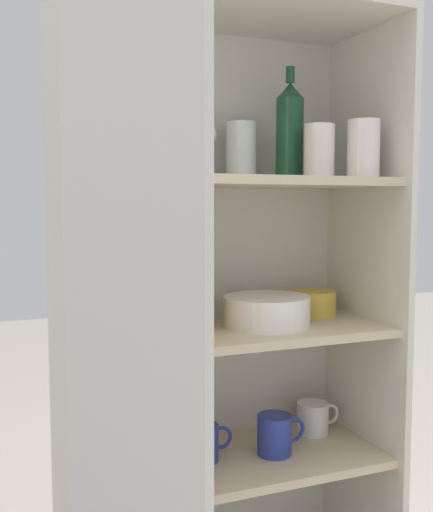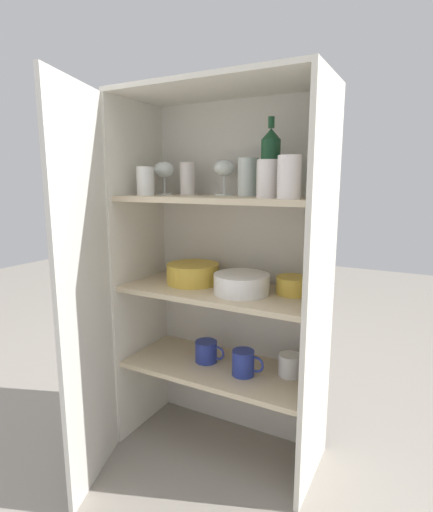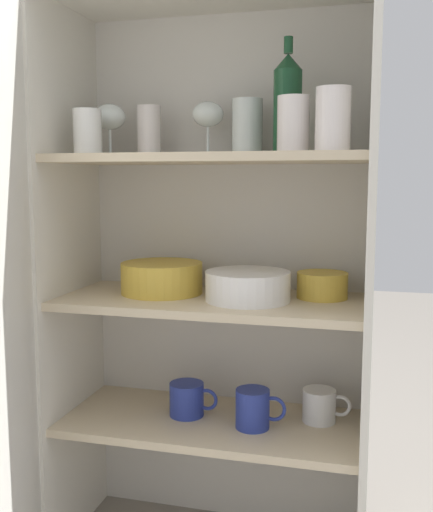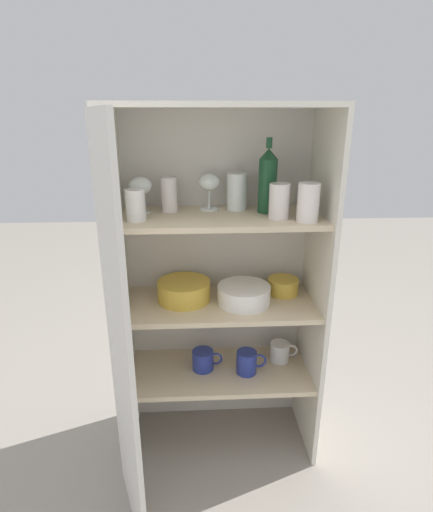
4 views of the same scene
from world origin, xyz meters
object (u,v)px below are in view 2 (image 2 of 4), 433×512
at_px(coffee_mug_primary, 207,351).
at_px(wine_bottle, 270,162).
at_px(plate_stack_white, 242,284).
at_px(mixing_bowl_large, 193,273).
at_px(serving_bowl_small, 293,285).

bearing_deg(coffee_mug_primary, wine_bottle, 6.45).
bearing_deg(wine_bottle, plate_stack_white, -150.11).
bearing_deg(plate_stack_white, mixing_bowl_large, 170.57).
xyz_separation_m(plate_stack_white, mixing_bowl_large, (-0.24, 0.04, 0.01)).
relative_size(plate_stack_white, serving_bowl_small, 1.64).
bearing_deg(coffee_mug_primary, serving_bowl_small, 10.03).
relative_size(wine_bottle, serving_bowl_small, 2.16).
height_order(mixing_bowl_large, coffee_mug_primary, mixing_bowl_large).
relative_size(serving_bowl_small, coffee_mug_primary, 0.99).
bearing_deg(wine_bottle, coffee_mug_primary, -173.55).
bearing_deg(plate_stack_white, serving_bowl_small, 24.74).
relative_size(wine_bottle, plate_stack_white, 1.32).
xyz_separation_m(mixing_bowl_large, coffee_mug_primary, (0.07, -0.02, -0.32)).
bearing_deg(serving_bowl_small, plate_stack_white, -155.26).
xyz_separation_m(serving_bowl_small, coffee_mug_primary, (-0.33, -0.06, -0.31)).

